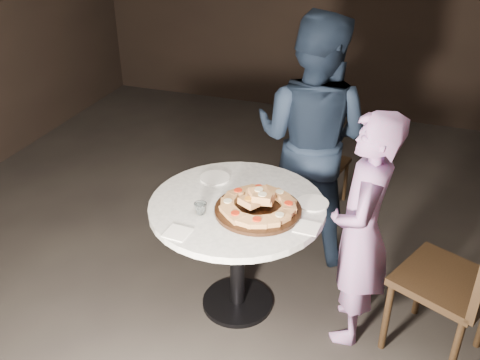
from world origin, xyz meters
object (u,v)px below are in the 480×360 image
object	(u,v)px
chair_far	(320,160)
table	(237,224)
diner_navy	(311,138)
diner_teal	(361,232)
water_glass	(201,209)
serving_board	(258,210)
chair_right	(466,278)
focaccia_pile	(258,203)

from	to	relation	value
chair_far	table	bearing A→B (deg)	91.95
diner_navy	diner_teal	world-z (taller)	diner_navy
table	chair_far	world-z (taller)	table
water_glass	diner_navy	size ratio (longest dim) A/B	0.04
serving_board	chair_right	world-z (taller)	chair_right
table	serving_board	distance (m)	0.22
table	focaccia_pile	distance (m)	0.25
serving_board	water_glass	size ratio (longest dim) A/B	6.73
chair_far	chair_right	size ratio (longest dim) A/B	0.77
table	serving_board	xyz separation A→B (m)	(0.14, -0.05, 0.16)
water_glass	chair_right	xyz separation A→B (m)	(1.47, 0.16, -0.23)
water_glass	diner_navy	bearing A→B (deg)	67.60
chair_right	diner_teal	distance (m)	0.60
water_glass	chair_far	xyz separation A→B (m)	(0.40, 1.51, -0.37)
focaccia_pile	chair_right	distance (m)	1.20
table	chair_far	xyz separation A→B (m)	(0.24, 1.34, -0.19)
serving_board	diner_teal	world-z (taller)	diner_teal
serving_board	chair_right	distance (m)	1.19
water_glass	table	bearing A→B (deg)	47.79
chair_far	diner_teal	bearing A→B (deg)	122.66
chair_right	diner_teal	bearing A→B (deg)	-69.52
focaccia_pile	chair_right	bearing A→B (deg)	1.54
focaccia_pile	diner_navy	distance (m)	0.88
diner_navy	diner_teal	distance (m)	0.94
water_glass	diner_teal	size ratio (longest dim) A/B	0.05
table	diner_teal	distance (m)	0.73
serving_board	focaccia_pile	size ratio (longest dim) A/B	1.12
chair_far	serving_board	bearing A→B (deg)	98.11
chair_right	diner_navy	size ratio (longest dim) A/B	0.58
focaccia_pile	diner_teal	distance (m)	0.60
table	serving_board	world-z (taller)	serving_board
table	serving_board	bearing A→B (deg)	-17.86
chair_right	focaccia_pile	bearing A→B (deg)	-63.59
serving_board	water_glass	bearing A→B (deg)	-156.77
focaccia_pile	chair_far	world-z (taller)	focaccia_pile
water_glass	chair_far	world-z (taller)	water_glass
focaccia_pile	chair_far	size ratio (longest dim) A/B	0.57
serving_board	diner_navy	size ratio (longest dim) A/B	0.29
water_glass	chair_far	distance (m)	1.61
chair_far	diner_teal	xyz separation A→B (m)	(0.49, -1.30, 0.28)
water_glass	chair_far	bearing A→B (deg)	75.28
chair_far	diner_navy	xyz separation A→B (m)	(0.02, -0.51, 0.43)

